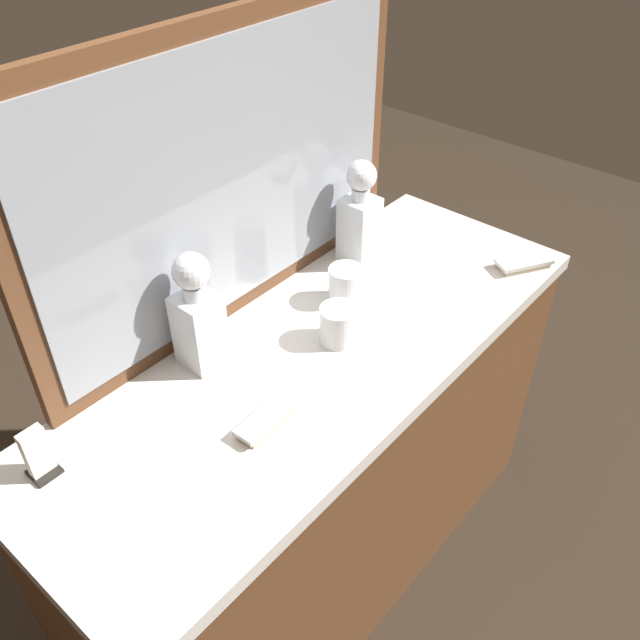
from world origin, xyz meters
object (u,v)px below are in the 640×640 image
Objects in this scene: silver_brush_left at (524,263)px; napkin_holder at (38,456)px; crystal_decanter_front at (198,321)px; crystal_tumbler_front at (345,286)px; silver_brush_front at (266,420)px; crystal_decanter_right at (359,222)px; crystal_tumbler_far_left at (338,326)px.

silver_brush_left is 1.39× the size of napkin_holder.
crystal_decanter_front is 0.39m from crystal_tumbler_front.
silver_brush_left is 0.83m from silver_brush_front.
crystal_decanter_right reaches higher than crystal_decanter_front.
crystal_tumbler_far_left is 0.66m from napkin_holder.
crystal_decanter_right is at bearing 28.43° from crystal_tumbler_front.
silver_brush_left is at bearing -18.77° from crystal_tumbler_far_left.
napkin_holder is at bearing 165.18° from crystal_tumbler_far_left.
crystal_tumbler_far_left is 0.62× the size of silver_brush_front.
crystal_tumbler_far_left is 0.80× the size of napkin_holder.
crystal_decanter_right is 0.20m from crystal_tumbler_front.
crystal_decanter_right is at bearing -0.87° from crystal_decanter_front.
crystal_decanter_right is 1.95× the size of silver_brush_front.
silver_brush_front is 0.41m from napkin_holder.
napkin_holder is (-1.16, 0.35, 0.03)m from silver_brush_left.
crystal_tumbler_front reaches higher than silver_brush_front.
silver_brush_front is (-0.04, -0.23, -0.10)m from crystal_decanter_front.
crystal_decanter_right is 1.80× the size of silver_brush_left.
crystal_decanter_right is 0.34m from crystal_tumbler_far_left.
crystal_decanter_front is 3.01× the size of crystal_tumbler_front.
crystal_decanter_front reaches higher than crystal_tumbler_far_left.
silver_brush_front is at bearing -169.03° from crystal_tumbler_far_left.
crystal_decanter_front is 3.11× the size of crystal_tumbler_far_left.
silver_brush_left is 1.22m from napkin_holder.
silver_brush_left is at bearing -16.64° from napkin_holder.
crystal_tumbler_front is at bearing 18.18° from silver_brush_front.
napkin_holder is at bearing 163.36° from silver_brush_left.
crystal_tumbler_front is (0.37, -0.10, -0.07)m from crystal_decanter_front.
silver_brush_front is (-0.82, 0.13, 0.00)m from silver_brush_left.
crystal_tumbler_far_left is at bearing -36.15° from crystal_decanter_front.
silver_brush_left is at bearing -24.79° from crystal_decanter_front.
silver_brush_left is (0.24, -0.35, -0.10)m from crystal_decanter_right.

